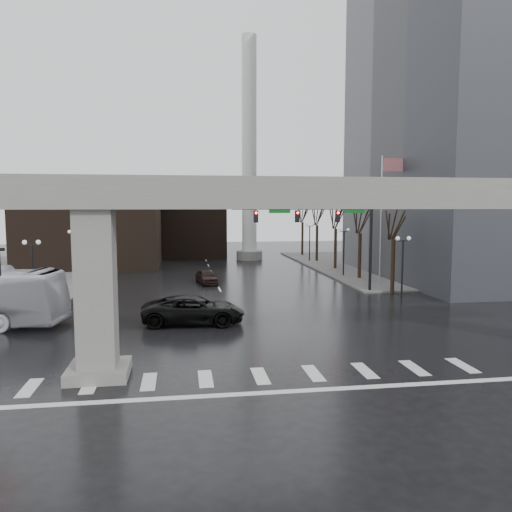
% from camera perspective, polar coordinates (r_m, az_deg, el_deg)
% --- Properties ---
extents(ground, '(160.00, 160.00, 0.00)m').
position_cam_1_polar(ground, '(23.46, 0.09, -12.74)').
color(ground, black).
rests_on(ground, ground).
extents(sidewalk_ne, '(28.00, 36.00, 0.15)m').
position_cam_1_polar(sidewalk_ne, '(65.42, 18.13, -0.97)').
color(sidewalk_ne, slate).
rests_on(sidewalk_ne, ground).
extents(elevated_guideway, '(48.00, 2.60, 8.70)m').
position_cam_1_polar(elevated_guideway, '(22.48, 3.29, 4.31)').
color(elevated_guideway, gray).
rests_on(elevated_guideway, ground).
extents(office_tower, '(22.00, 26.00, 42.00)m').
position_cam_1_polar(office_tower, '(58.91, 25.26, 18.55)').
color(office_tower, slate).
rests_on(office_tower, ground).
extents(building_far_left, '(16.00, 14.00, 10.00)m').
position_cam_1_polar(building_far_left, '(64.91, -18.06, 3.34)').
color(building_far_left, black).
rests_on(building_far_left, ground).
extents(building_far_mid, '(10.00, 10.00, 8.00)m').
position_cam_1_polar(building_far_mid, '(74.08, -7.55, 3.07)').
color(building_far_mid, black).
rests_on(building_far_mid, ground).
extents(smokestack, '(3.60, 3.60, 30.00)m').
position_cam_1_polar(smokestack, '(68.88, -0.77, 10.70)').
color(smokestack, silver).
rests_on(smokestack, ground).
extents(signal_mast_arm, '(12.12, 0.43, 8.00)m').
position_cam_1_polar(signal_mast_arm, '(42.65, 8.26, 3.55)').
color(signal_mast_arm, black).
rests_on(signal_mast_arm, ground).
extents(flagpole_assembly, '(2.06, 0.12, 12.00)m').
position_cam_1_polar(flagpole_assembly, '(47.78, 14.45, 5.70)').
color(flagpole_assembly, silver).
rests_on(flagpole_assembly, ground).
extents(lamp_right_0, '(1.22, 0.32, 5.11)m').
position_cam_1_polar(lamp_right_0, '(39.94, 16.42, -0.17)').
color(lamp_right_0, black).
rests_on(lamp_right_0, ground).
extents(lamp_right_1, '(1.22, 0.32, 5.11)m').
position_cam_1_polar(lamp_right_1, '(52.91, 10.01, 1.39)').
color(lamp_right_1, black).
rests_on(lamp_right_1, ground).
extents(lamp_right_2, '(1.22, 0.32, 5.11)m').
position_cam_1_polar(lamp_right_2, '(66.29, 6.15, 2.32)').
color(lamp_right_2, black).
rests_on(lamp_right_2, ground).
extents(lamp_left_0, '(1.22, 0.32, 5.11)m').
position_cam_1_polar(lamp_left_0, '(37.60, -24.19, -0.80)').
color(lamp_left_0, black).
rests_on(lamp_left_0, ground).
extents(lamp_left_1, '(1.22, 0.32, 5.11)m').
position_cam_1_polar(lamp_left_1, '(51.16, -20.01, 0.98)').
color(lamp_left_1, black).
rests_on(lamp_left_1, ground).
extents(lamp_left_2, '(1.22, 0.32, 5.11)m').
position_cam_1_polar(lamp_left_2, '(64.91, -17.58, 2.01)').
color(lamp_left_2, black).
rests_on(lamp_left_2, ground).
extents(tree_right_0, '(1.09, 1.58, 7.50)m').
position_cam_1_polar(tree_right_0, '(44.07, 15.41, -0.50)').
color(tree_right_0, black).
rests_on(tree_right_0, ground).
extents(tree_right_1, '(1.09, 1.61, 7.67)m').
position_cam_1_polar(tree_right_1, '(51.44, 11.79, 0.53)').
color(tree_right_1, black).
rests_on(tree_right_1, ground).
extents(tree_right_2, '(1.10, 1.63, 7.85)m').
position_cam_1_polar(tree_right_2, '(58.97, 9.09, 1.30)').
color(tree_right_2, black).
rests_on(tree_right_2, ground).
extents(tree_right_3, '(1.11, 1.66, 8.02)m').
position_cam_1_polar(tree_right_3, '(66.61, 7.00, 1.90)').
color(tree_right_3, black).
rests_on(tree_right_3, ground).
extents(tree_right_4, '(1.12, 1.69, 8.19)m').
position_cam_1_polar(tree_right_4, '(74.33, 5.35, 2.37)').
color(tree_right_4, black).
rests_on(tree_right_4, ground).
extents(pickup_truck, '(6.65, 3.49, 1.78)m').
position_cam_1_polar(pickup_truck, '(31.91, -7.15, -6.13)').
color(pickup_truck, black).
rests_on(pickup_truck, ground).
extents(far_car, '(2.25, 4.20, 1.36)m').
position_cam_1_polar(far_car, '(47.89, -5.67, -2.37)').
color(far_car, black).
rests_on(far_car, ground).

